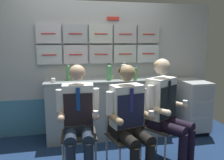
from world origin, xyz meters
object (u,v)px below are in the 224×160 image
(folding_chair_by_counter, at_px, (155,119))
(espresso_cup_small, at_px, (53,80))
(service_trolley, at_px, (192,104))
(folding_chair_left, at_px, (79,124))
(folding_chair_right, at_px, (123,127))
(crew_member_right, at_px, (130,117))
(water_bottle_tall, at_px, (124,71))
(snack_banana, at_px, (133,76))
(crew_member_left, at_px, (78,115))
(crew_member_by_counter, at_px, (166,106))

(folding_chair_by_counter, relative_size, espresso_cup_small, 13.58)
(service_trolley, xyz_separation_m, folding_chair_left, (-1.95, -0.72, 0.06))
(espresso_cup_small, bearing_deg, folding_chair_by_counter, -27.13)
(folding_chair_right, distance_m, crew_member_right, 0.24)
(water_bottle_tall, relative_size, espresso_cup_small, 4.25)
(service_trolley, height_order, espresso_cup_small, espresso_cup_small)
(snack_banana, bearing_deg, water_bottle_tall, -150.57)
(folding_chair_right, xyz_separation_m, espresso_cup_small, (-0.82, 0.85, 0.44))
(folding_chair_right, height_order, crew_member_right, crew_member_right)
(service_trolley, bearing_deg, folding_chair_by_counter, -143.31)
(folding_chair_by_counter, bearing_deg, snack_banana, 92.91)
(folding_chair_left, height_order, folding_chair_by_counter, same)
(crew_member_left, bearing_deg, folding_chair_left, 87.47)
(crew_member_left, height_order, folding_chair_right, crew_member_left)
(crew_member_left, xyz_separation_m, espresso_cup_small, (-0.30, 0.83, 0.27))
(crew_member_right, bearing_deg, service_trolley, 37.06)
(espresso_cup_small, height_order, snack_banana, espresso_cup_small)
(folding_chair_by_counter, bearing_deg, crew_member_left, -170.64)
(crew_member_left, bearing_deg, crew_member_right, -17.85)
(service_trolley, relative_size, snack_banana, 5.07)
(crew_member_by_counter, xyz_separation_m, water_bottle_tall, (-0.31, 0.88, 0.33))
(service_trolley, relative_size, folding_chair_by_counter, 1.02)
(folding_chair_right, height_order, espresso_cup_small, espresso_cup_small)
(crew_member_left, xyz_separation_m, crew_member_by_counter, (1.08, 0.03, 0.03))
(service_trolley, bearing_deg, water_bottle_tall, 178.34)
(folding_chair_left, bearing_deg, snack_banana, 42.18)
(folding_chair_by_counter, bearing_deg, water_bottle_tall, 106.79)
(folding_chair_right, xyz_separation_m, folding_chair_by_counter, (0.47, 0.18, 0.00))
(folding_chair_right, distance_m, espresso_cup_small, 1.26)
(water_bottle_tall, bearing_deg, service_trolley, -1.66)
(crew_member_left, height_order, snack_banana, crew_member_left)
(service_trolley, distance_m, water_bottle_tall, 1.33)
(espresso_cup_small, bearing_deg, crew_member_by_counter, -29.96)
(water_bottle_tall, xyz_separation_m, snack_banana, (0.18, 0.10, -0.11))
(folding_chair_left, height_order, crew_member_right, crew_member_right)
(crew_member_by_counter, bearing_deg, crew_member_right, -158.25)
(service_trolley, distance_m, snack_banana, 1.12)
(folding_chair_left, relative_size, espresso_cup_small, 13.58)
(folding_chair_right, height_order, folding_chair_by_counter, same)
(snack_banana, bearing_deg, folding_chair_left, -137.82)
(folding_chair_by_counter, distance_m, espresso_cup_small, 1.52)
(crew_member_by_counter, relative_size, water_bottle_tall, 4.92)
(crew_member_right, height_order, folding_chair_by_counter, crew_member_right)
(folding_chair_left, distance_m, crew_member_right, 0.67)
(folding_chair_right, relative_size, snack_banana, 4.97)
(crew_member_left, bearing_deg, folding_chair_by_counter, 9.36)
(crew_member_by_counter, relative_size, snack_banana, 7.64)
(folding_chair_left, relative_size, crew_member_right, 0.67)
(folding_chair_by_counter, distance_m, snack_banana, 0.95)
(crew_member_left, xyz_separation_m, folding_chair_right, (0.52, -0.02, -0.17))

